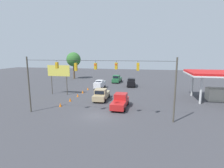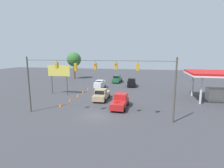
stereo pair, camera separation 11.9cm
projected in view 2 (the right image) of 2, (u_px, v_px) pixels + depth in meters
name	position (u px, v px, depth m)	size (l,w,h in m)	color
ground_plane	(97.00, 116.00, 23.51)	(140.00, 140.00, 0.00)	#3D3D42
overhead_signal_span	(96.00, 78.00, 22.38)	(19.78, 0.38, 7.88)	#4C473D
sedan_white_withflow_far	(100.00, 84.00, 41.57)	(2.18, 4.07, 2.00)	silver
pickup_truck_tan_withflow_mid	(101.00, 95.00, 31.35)	(2.40, 5.52, 2.12)	tan
pickup_truck_red_crossing_near	(120.00, 101.00, 27.01)	(2.37, 5.52, 2.12)	red
pickup_truck_green_withflow_deep	(117.00, 79.00, 50.36)	(2.30, 5.46, 2.12)	#236038
sedan_black_oncoming_deep	(132.00, 82.00, 44.14)	(2.29, 4.39, 2.02)	black
traffic_cone_nearest	(60.00, 105.00, 27.54)	(0.39, 0.39, 0.62)	orange
traffic_cone_second	(70.00, 100.00, 30.58)	(0.39, 0.39, 0.62)	orange
traffic_cone_third	(78.00, 95.00, 33.78)	(0.39, 0.39, 0.62)	orange
traffic_cone_fourth	(83.00, 92.00, 36.83)	(0.39, 0.39, 0.62)	orange
traffic_cone_fifth	(88.00, 89.00, 39.97)	(0.39, 0.39, 0.62)	orange
gas_station	(220.00, 80.00, 30.42)	(10.78, 8.28, 5.15)	red
roadside_billboard	(59.00, 73.00, 35.13)	(4.75, 0.16, 5.95)	#4C473D
tree_horizon_left	(74.00, 60.00, 56.84)	(4.59, 4.59, 8.62)	brown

